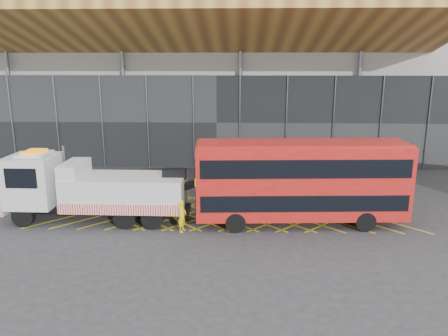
{
  "coord_description": "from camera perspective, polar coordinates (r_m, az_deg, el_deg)",
  "views": [
    {
      "loc": [
        4.01,
        -26.23,
        9.29
      ],
      "look_at": [
        3.0,
        1.5,
        2.4
      ],
      "focal_mm": 35.0,
      "sensor_mm": 36.0,
      "label": 1
    }
  ],
  "objects": [
    {
      "name": "recovery_truck",
      "position": [
        26.73,
        -17.06,
        -2.56
      ],
      "size": [
        12.26,
        3.04,
        4.28
      ],
      "rotation": [
        0.0,
        0.0,
        -0.01
      ],
      "color": "black",
      "rests_on": "ground_plane"
    },
    {
      "name": "bus_towed",
      "position": [
        25.21,
        9.99,
        -1.44
      ],
      "size": [
        12.05,
        3.45,
        4.85
      ],
      "rotation": [
        0.0,
        0.0,
        0.06
      ],
      "color": "#AD140F",
      "rests_on": "ground_plane"
    },
    {
      "name": "construction_building",
      "position": [
        44.68,
        -0.61,
        13.54
      ],
      "size": [
        55.0,
        23.97,
        18.0
      ],
      "color": "#989893",
      "rests_on": "ground_plane"
    },
    {
      "name": "worker",
      "position": [
        24.39,
        -5.49,
        -6.26
      ],
      "size": [
        0.58,
        0.74,
        1.79
      ],
      "primitive_type": "imported",
      "rotation": [
        0.0,
        0.0,
        1.31
      ],
      "color": "yellow",
      "rests_on": "ground_plane"
    },
    {
      "name": "road_markings",
      "position": [
        27.84,
        0.3,
        -5.54
      ],
      "size": [
        23.16,
        7.16,
        0.01
      ],
      "color": "gold",
      "rests_on": "ground_plane"
    },
    {
      "name": "ground_plane",
      "position": [
        28.12,
        -6.26,
        -5.44
      ],
      "size": [
        120.0,
        120.0,
        0.0
      ],
      "primitive_type": "plane",
      "color": "#2D2D30"
    }
  ]
}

